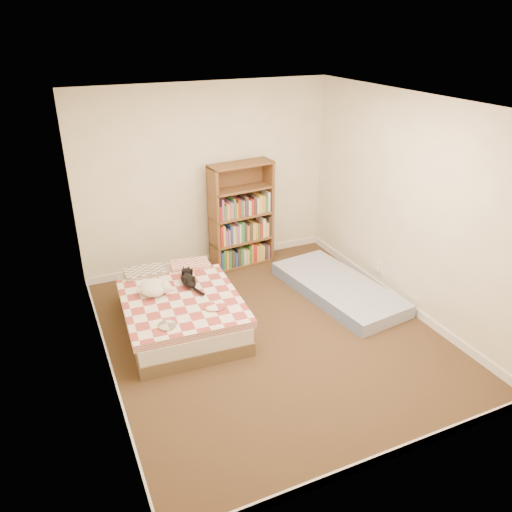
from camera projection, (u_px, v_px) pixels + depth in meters
name	position (u px, v px, depth m)	size (l,w,h in m)	color
room	(271.00, 235.00, 5.08)	(3.51, 4.01, 2.51)	#41301C
bed	(180.00, 308.00, 5.69)	(1.33, 1.77, 0.46)	brown
bookshelf	(241.00, 228.00, 6.98)	(0.92, 0.39, 1.48)	#56311D
floor_mattress	(338.00, 288.00, 6.36)	(0.82, 1.83, 0.16)	#697FAF
black_cat	(188.00, 279.00, 5.77)	(0.23, 0.59, 0.13)	black
white_dog	(154.00, 288.00, 5.54)	(0.37, 0.40, 0.17)	white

